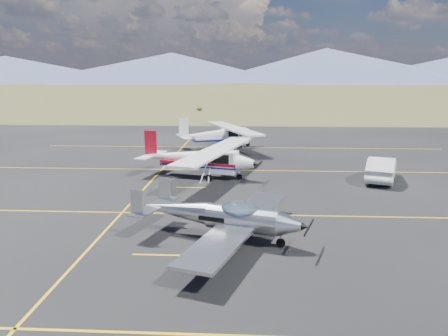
% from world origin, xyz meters
% --- Properties ---
extents(ground, '(1600.00, 1600.00, 0.00)m').
position_xyz_m(ground, '(0.00, 0.00, 0.00)').
color(ground, '#383D1C').
rests_on(ground, ground).
extents(apron, '(72.00, 72.00, 0.02)m').
position_xyz_m(apron, '(0.00, 7.00, 0.00)').
color(apron, black).
rests_on(apron, ground).
extents(aircraft_low_wing, '(7.64, 10.35, 2.26)m').
position_xyz_m(aircraft_low_wing, '(-0.34, -1.61, 1.08)').
color(aircraft_low_wing, silver).
rests_on(aircraft_low_wing, apron).
extents(aircraft_cessna, '(8.39, 12.64, 3.21)m').
position_xyz_m(aircraft_cessna, '(-2.76, 10.64, 1.43)').
color(aircraft_cessna, white).
rests_on(aircraft_cessna, apron).
extents(aircraft_plain, '(8.92, 12.19, 3.17)m').
position_xyz_m(aircraft_plain, '(-2.02, 23.53, 1.41)').
color(aircraft_plain, silver).
rests_on(aircraft_plain, apron).
extents(sedan, '(3.42, 5.40, 1.68)m').
position_xyz_m(sedan, '(10.02, 10.19, 0.85)').
color(sedan, silver).
rests_on(sedan, apron).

